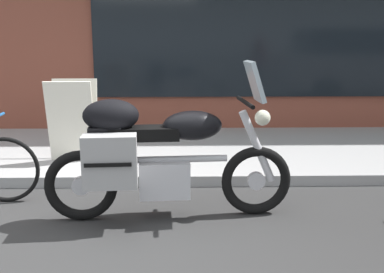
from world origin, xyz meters
name	(u,v)px	position (x,y,z in m)	size (l,w,h in m)	color
ground_plane	(81,226)	(0.00, 0.00, 0.00)	(80.00, 80.00, 0.00)	#313131
touring_motorcycle	(155,154)	(0.64, 0.16, 0.60)	(2.20, 0.76, 1.40)	black
sandwich_board_sign	(73,120)	(-0.46, 1.77, 0.61)	(0.55, 0.42, 0.98)	silver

